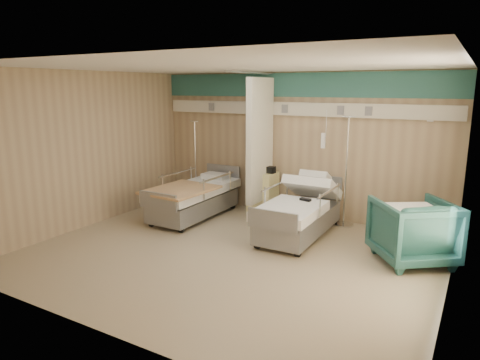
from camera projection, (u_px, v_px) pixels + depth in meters
name	position (u px, v px, depth m)	size (l,w,h in m)	color
ground	(230.00, 254.00, 6.57)	(6.00, 5.00, 0.00)	gray
room_walls	(236.00, 131.00, 6.40)	(6.04, 5.04, 2.82)	tan
bed_right	(299.00, 218.00, 7.31)	(1.00, 2.16, 0.63)	silver
bed_left	(194.00, 201.00, 8.38)	(1.00, 2.16, 0.63)	silver
bedside_cabinet	(263.00, 193.00, 8.61)	(0.50, 0.48, 0.85)	#F3E998
visitor_armchair	(413.00, 231.00, 6.19)	(1.00, 1.03, 0.94)	#20504B
waffle_blanket	(414.00, 198.00, 6.07)	(0.65, 0.58, 0.07)	white
iv_stand_right	(344.00, 204.00, 7.86)	(0.36, 0.36, 2.01)	silver
iv_stand_left	(196.00, 188.00, 9.22)	(0.33, 0.33, 1.82)	silver
call_remote	(305.00, 200.00, 7.22)	(0.19, 0.08, 0.04)	black
tan_blanket	(180.00, 190.00, 7.91)	(1.01, 1.27, 0.04)	tan
toiletry_bag	(269.00, 170.00, 8.44)	(0.24, 0.15, 0.13)	black
white_cup	(261.00, 169.00, 8.54)	(0.09, 0.09, 0.13)	white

